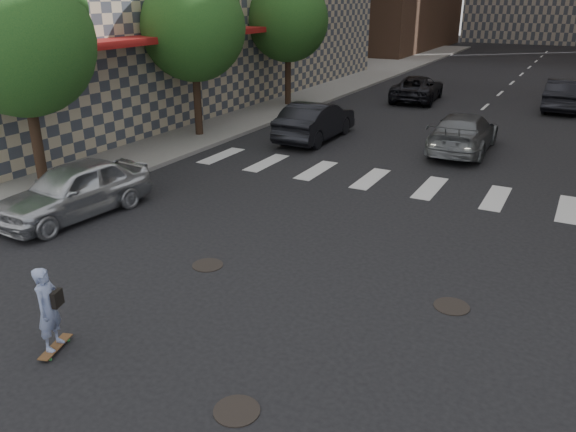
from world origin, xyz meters
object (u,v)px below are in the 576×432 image
tree_b (196,23)px  traffic_car_a (316,121)px  skateboarder (49,309)px  traffic_car_c (417,88)px  traffic_car_e (564,95)px  tree_a (24,35)px  silver_sedan (74,190)px  tree_c (290,16)px  traffic_car_b (464,133)px

tree_b → traffic_car_a: size_ratio=1.37×
skateboarder → traffic_car_c: skateboarder is taller
skateboarder → traffic_car_e: 28.35m
tree_b → tree_a: bearing=-90.0°
skateboarder → silver_sedan: skateboarder is taller
tree_b → silver_sedan: tree_b is taller
traffic_car_c → traffic_car_e: bearing=-178.3°
tree_b → tree_c: (0.00, 8.00, 0.00)m
skateboarder → traffic_car_b: bearing=61.1°
tree_a → traffic_car_b: tree_a is taller
tree_c → traffic_car_a: tree_c is taller
traffic_car_b → tree_a: bearing=45.1°
tree_a → silver_sedan: bearing=-24.9°
tree_b → traffic_car_c: tree_b is taller
tree_c → silver_sedan: size_ratio=1.49×
tree_b → tree_c: size_ratio=1.00×
traffic_car_e → skateboarder: bearing=78.3°
silver_sedan → traffic_car_e: bearing=71.0°
tree_a → traffic_car_a: 11.50m
tree_a → traffic_car_a: tree_a is taller
traffic_car_e → tree_c: bearing=24.7°
tree_a → silver_sedan: tree_a is taller
silver_sedan → tree_c: bearing=104.2°
tree_a → tree_c: same height
tree_c → tree_a: bearing=-90.0°
traffic_car_c → traffic_car_e: traffic_car_e is taller
tree_c → traffic_car_e: bearing=23.9°
skateboarder → traffic_car_a: bearing=81.5°
silver_sedan → traffic_car_a: (2.03, 11.00, 0.04)m
skateboarder → traffic_car_b: 17.02m
tree_a → traffic_car_e: bearing=58.9°
silver_sedan → traffic_car_a: 11.19m
tree_a → tree_b: size_ratio=1.00×
traffic_car_a → skateboarder: bearing=98.6°
traffic_car_c → traffic_car_e: size_ratio=1.04×
tree_b → traffic_car_e: tree_b is taller
tree_b → skateboarder: 16.00m
skateboarder → traffic_car_b: size_ratio=0.31×
tree_a → traffic_car_b: 15.50m
silver_sedan → traffic_car_e: 25.36m
traffic_car_c → tree_c: bearing=36.4°
silver_sedan → tree_b: bearing=111.1°
tree_a → traffic_car_a: (4.49, 9.86, -3.85)m
tree_c → traffic_car_b: (10.35, -5.14, -3.91)m
traffic_car_c → tree_a: bearing=70.0°
tree_b → tree_c: bearing=90.0°
traffic_car_a → traffic_car_c: 11.14m
tree_c → traffic_car_a: size_ratio=1.37×
tree_a → traffic_car_e: tree_a is taller
traffic_car_b → tree_b: bearing=14.2°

